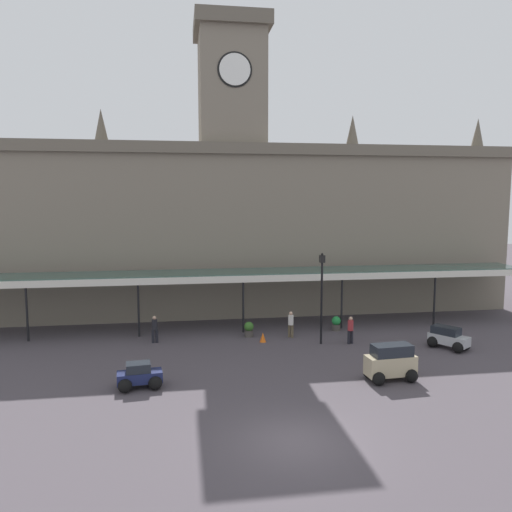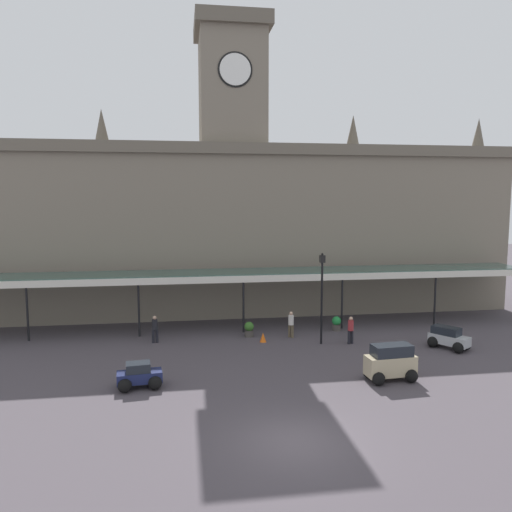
{
  "view_description": "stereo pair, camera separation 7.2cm",
  "coord_description": "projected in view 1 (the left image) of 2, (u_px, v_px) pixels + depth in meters",
  "views": [
    {
      "loc": [
        -3.95,
        -16.63,
        8.76
      ],
      "look_at": [
        0.0,
        9.35,
        5.69
      ],
      "focal_mm": 34.8,
      "sensor_mm": 36.0,
      "label": 1
    },
    {
      "loc": [
        -3.88,
        -16.64,
        8.76
      ],
      "look_at": [
        0.0,
        9.35,
        5.69
      ],
      "focal_mm": 34.8,
      "sensor_mm": 36.0,
      "label": 2
    }
  ],
  "objects": [
    {
      "name": "car_beige_van",
      "position": [
        391.0,
        364.0,
        23.91
      ],
      "size": [
        2.46,
        1.71,
        1.77
      ],
      "color": "tan",
      "rests_on": "ground"
    },
    {
      "name": "victorian_lamppost",
      "position": [
        322.0,
        289.0,
        29.61
      ],
      "size": [
        0.3,
        0.3,
        5.53
      ],
      "color": "black",
      "rests_on": "ground"
    },
    {
      "name": "pedestrian_beside_cars",
      "position": [
        350.0,
        329.0,
        29.93
      ],
      "size": [
        0.38,
        0.34,
        1.67
      ],
      "color": "black",
      "rests_on": "ground"
    },
    {
      "name": "traffic_cone",
      "position": [
        263.0,
        337.0,
        30.34
      ],
      "size": [
        0.4,
        0.4,
        0.58
      ],
      "primitive_type": "cone",
      "color": "orange",
      "rests_on": "ground"
    },
    {
      "name": "entrance_canopy",
      "position": [
        241.0,
        274.0,
        33.38
      ],
      "size": [
        40.25,
        3.26,
        3.84
      ],
      "color": "#38564C",
      "rests_on": "ground"
    },
    {
      "name": "pedestrian_crossing_forecourt",
      "position": [
        291.0,
        323.0,
        31.26
      ],
      "size": [
        0.34,
        0.34,
        1.67
      ],
      "color": "brown",
      "rests_on": "ground"
    },
    {
      "name": "car_silver_estate",
      "position": [
        448.0,
        339.0,
        29.03
      ],
      "size": [
        2.25,
        2.43,
        1.27
      ],
      "color": "#B2B5BA",
      "rests_on": "ground"
    },
    {
      "name": "ground_plane",
      "position": [
        295.0,
        442.0,
        17.93
      ],
      "size": [
        140.0,
        140.0,
        0.0
      ],
      "primitive_type": "plane",
      "color": "#474047"
    },
    {
      "name": "station_building",
      "position": [
        232.0,
        221.0,
        38.43
      ],
      "size": [
        42.59,
        6.64,
        21.88
      ],
      "color": "slate",
      "rests_on": "ground"
    },
    {
      "name": "car_navy_sedan",
      "position": [
        140.0,
        377.0,
        22.99
      ],
      "size": [
        2.14,
        1.67,
        1.19
      ],
      "color": "#19214C",
      "rests_on": "ground"
    },
    {
      "name": "planter_forecourt_centre",
      "position": [
        336.0,
        323.0,
        32.95
      ],
      "size": [
        0.6,
        0.6,
        0.96
      ],
      "color": "#47423D",
      "rests_on": "ground"
    },
    {
      "name": "planter_near_kerb",
      "position": [
        249.0,
        329.0,
        31.48
      ],
      "size": [
        0.6,
        0.6,
        0.96
      ],
      "color": "#47423D",
      "rests_on": "ground"
    },
    {
      "name": "pedestrian_near_entrance",
      "position": [
        155.0,
        328.0,
        30.09
      ],
      "size": [
        0.38,
        0.34,
        1.67
      ],
      "color": "black",
      "rests_on": "ground"
    }
  ]
}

